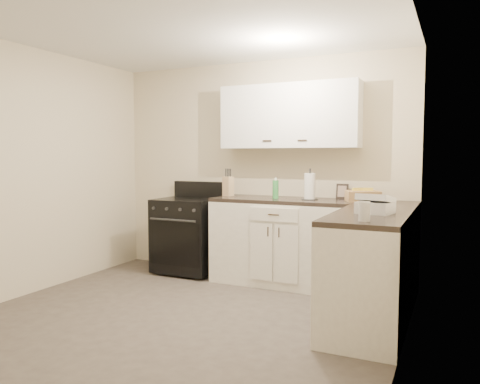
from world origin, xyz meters
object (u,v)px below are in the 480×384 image
at_px(countertop_grill, 375,208).
at_px(knife_block, 228,186).
at_px(wicker_basket, 363,196).
at_px(stove, 188,235).
at_px(paper_towel, 310,187).

bearing_deg(countertop_grill, knife_block, 164.23).
relative_size(wicker_basket, countertop_grill, 1.28).
distance_m(wicker_basket, countertop_grill, 1.00).
relative_size(stove, knife_block, 3.82).
relative_size(knife_block, wicker_basket, 0.69).
bearing_deg(knife_block, countertop_grill, -10.26).
bearing_deg(wicker_basket, countertop_grill, -74.29).
height_order(knife_block, countertop_grill, knife_block).
bearing_deg(knife_block, wicker_basket, 17.89).
relative_size(paper_towel, wicker_basket, 0.85).
height_order(stove, countertop_grill, countertop_grill).
height_order(stove, wicker_basket, wicker_basket).
height_order(paper_towel, countertop_grill, paper_towel).
bearing_deg(wicker_basket, knife_block, 179.95).
bearing_deg(paper_towel, knife_block, 177.41).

